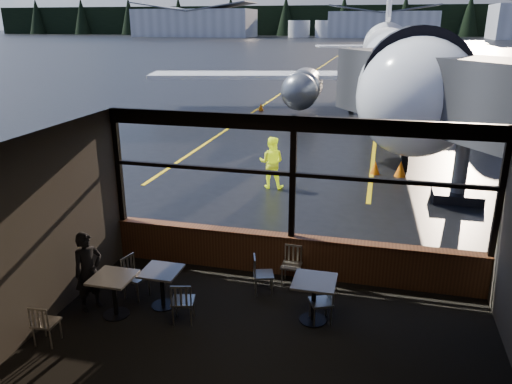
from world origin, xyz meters
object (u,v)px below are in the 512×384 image
at_px(ground_crew, 271,162).
at_px(cone_nose, 375,168).
at_px(chair_mid_s, 183,301).
at_px(cafe_table_mid, 162,288).
at_px(cafe_table_left, 115,296).
at_px(chair_left_s, 46,323).
at_px(chair_near_n, 291,266).
at_px(chair_near_e, 321,302).
at_px(cone_extra, 401,169).
at_px(cafe_table_near, 314,301).
at_px(chair_mid_w, 136,277).
at_px(jet_bridge, 449,129).
at_px(chair_near_w, 263,275).
at_px(passenger, 88,271).
at_px(airliner, 398,18).
at_px(cone_wing, 261,107).

distance_m(ground_crew, cone_nose, 4.17).
distance_m(chair_mid_s, cone_nose, 11.04).
bearing_deg(cafe_table_mid, cafe_table_left, -145.11).
height_order(cafe_table_mid, chair_left_s, chair_left_s).
relative_size(cafe_table_mid, chair_near_n, 0.94).
distance_m(chair_near_e, cone_extra, 10.04).
bearing_deg(cafe_table_mid, chair_mid_s, -33.88).
bearing_deg(cafe_table_near, cafe_table_mid, -176.04).
bearing_deg(cone_nose, ground_crew, -144.22).
xyz_separation_m(cafe_table_left, chair_mid_w, (0.09, 0.70, 0.03)).
distance_m(jet_bridge, ground_crew, 5.54).
height_order(chair_near_w, cone_nose, chair_near_w).
bearing_deg(ground_crew, cafe_table_left, 81.28).
xyz_separation_m(jet_bridge, chair_mid_s, (-5.19, -7.76, -1.91)).
relative_size(cafe_table_near, cone_nose, 1.75).
xyz_separation_m(chair_near_e, ground_crew, (-2.59, 7.55, 0.45)).
height_order(chair_mid_s, passenger, passenger).
height_order(airliner, cone_nose, airliner).
xyz_separation_m(cafe_table_near, cone_extra, (1.77, 9.91, -0.14)).
bearing_deg(cafe_table_near, ground_crew, 107.98).
bearing_deg(cafe_table_left, chair_left_s, -123.13).
height_order(jet_bridge, chair_near_w, jet_bridge).
distance_m(chair_near_w, passenger, 3.39).
bearing_deg(chair_near_e, cafe_table_near, 69.51).
xyz_separation_m(airliner, passenger, (-5.68, -23.23, -4.70)).
bearing_deg(jet_bridge, chair_mid_s, -123.77).
bearing_deg(cone_nose, cone_wing, 120.23).
bearing_deg(cone_wing, cafe_table_near, -74.11).
relative_size(chair_near_n, cone_nose, 1.72).
relative_size(jet_bridge, chair_near_w, 12.81).
relative_size(chair_near_w, chair_near_n, 1.00).
relative_size(jet_bridge, cone_wing, 23.14).
bearing_deg(chair_left_s, cone_nose, 63.14).
relative_size(airliner, passenger, 22.89).
bearing_deg(jet_bridge, cone_nose, 125.31).
height_order(chair_mid_s, cone_extra, chair_mid_s).
height_order(chair_near_e, chair_mid_w, chair_mid_w).
bearing_deg(airliner, cone_wing, 179.12).
xyz_separation_m(chair_mid_s, cone_extra, (4.09, 10.50, -0.14)).
xyz_separation_m(passenger, ground_crew, (1.76, 8.15, 0.08)).
bearing_deg(chair_near_w, chair_left_s, -69.02).
height_order(ground_crew, cone_nose, ground_crew).
relative_size(chair_near_w, chair_mid_s, 0.98).
bearing_deg(cone_extra, chair_near_w, -107.54).
bearing_deg(cone_wing, cafe_table_left, -83.20).
distance_m(chair_near_w, cone_extra, 9.60).
distance_m(chair_near_n, ground_crew, 6.56).
relative_size(cafe_table_near, chair_near_n, 1.01).
xyz_separation_m(cone_nose, cone_wing, (-7.28, 12.50, -0.01)).
xyz_separation_m(airliner, cone_extra, (0.30, -12.73, -5.20)).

